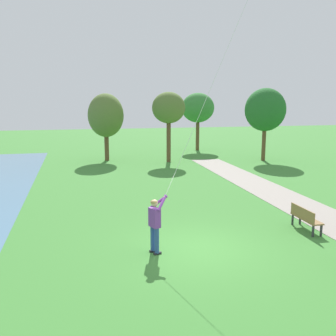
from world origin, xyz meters
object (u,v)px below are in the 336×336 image
at_px(tree_horizon_far, 169,108).
at_px(person_kite_flyer, 155,221).
at_px(tree_treeline_left, 198,108).
at_px(tree_treeline_center, 106,116).
at_px(tree_behind_path, 265,110).
at_px(park_bench_far_walkway, 305,217).

bearing_deg(tree_horizon_far, person_kite_flyer, -106.27).
height_order(tree_treeline_left, tree_treeline_center, tree_treeline_left).
bearing_deg(tree_treeline_left, person_kite_flyer, -112.32).
bearing_deg(tree_horizon_far, tree_treeline_left, 54.10).
xyz_separation_m(tree_treeline_left, tree_horizon_far, (-4.83, -6.67, 0.04)).
relative_size(person_kite_flyer, tree_behind_path, 0.31).
bearing_deg(tree_treeline_left, tree_horizon_far, -125.90).
bearing_deg(park_bench_far_walkway, tree_treeline_left, 80.00).
distance_m(park_bench_far_walkway, tree_horizon_far, 17.45).
relative_size(tree_treeline_center, tree_behind_path, 0.93).
height_order(tree_treeline_left, tree_horizon_far, tree_treeline_left).
distance_m(tree_treeline_left, tree_behind_path, 8.51).
bearing_deg(park_bench_far_walkway, tree_horizon_far, 92.19).
xyz_separation_m(tree_behind_path, tree_horizon_far, (-7.82, 1.30, 0.12)).
bearing_deg(tree_behind_path, tree_treeline_center, 165.05).
bearing_deg(tree_horizon_far, tree_treeline_center, 156.61).
distance_m(park_bench_far_walkway, tree_treeline_left, 24.35).
xyz_separation_m(park_bench_far_walkway, tree_horizon_far, (-0.65, 17.02, 3.78)).
bearing_deg(park_bench_far_walkway, tree_behind_path, 65.50).
relative_size(tree_treeline_left, tree_treeline_center, 1.05).
bearing_deg(park_bench_far_walkway, person_kite_flyer, -174.10).
distance_m(park_bench_far_walkway, tree_behind_path, 17.66).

